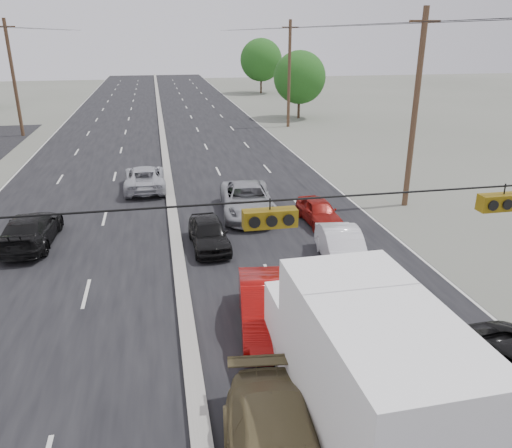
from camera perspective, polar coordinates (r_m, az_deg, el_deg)
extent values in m
cube|color=black|center=(39.69, -10.37, 7.87)|extent=(20.00, 160.00, 0.02)
cube|color=gray|center=(39.67, -10.38, 8.01)|extent=(0.50, 160.00, 0.20)
cylinder|color=#422D1E|center=(50.31, -25.95, 14.66)|extent=(0.30, 0.30, 10.00)
cube|color=#422D1E|center=(50.17, -26.76, 19.50)|extent=(1.60, 0.12, 0.12)
cylinder|color=#422D1E|center=(27.30, 17.70, 12.09)|extent=(0.30, 0.30, 10.00)
cube|color=#422D1E|center=(27.05, 18.76, 21.09)|extent=(1.60, 0.12, 0.12)
cylinder|color=#422D1E|center=(50.56, 3.81, 16.64)|extent=(0.30, 0.30, 10.00)
cube|color=#422D1E|center=(50.42, 3.94, 21.52)|extent=(1.60, 0.12, 0.12)
cylinder|color=black|center=(9.21, -7.53, 2.07)|extent=(25.00, 0.04, 0.04)
cube|color=#72590C|center=(9.53, 1.59, 0.67)|extent=(1.05, 0.30, 0.35)
cube|color=#72590C|center=(11.66, 26.34, 2.27)|extent=(1.05, 0.30, 0.35)
cylinder|color=#382619|center=(56.41, 4.90, 13.24)|extent=(0.28, 0.28, 2.52)
sphere|color=#235115|center=(56.08, 5.01, 16.36)|extent=(5.60, 5.60, 5.60)
cylinder|color=#382619|center=(80.76, 0.58, 15.75)|extent=(0.28, 0.28, 2.88)
sphere|color=#235115|center=(80.51, 0.59, 18.24)|extent=(6.40, 6.40, 6.40)
cube|color=black|center=(12.59, 11.00, -20.62)|extent=(2.59, 7.44, 0.26)
cube|color=white|center=(10.88, 13.46, -16.30)|extent=(2.75, 5.33, 2.95)
cube|color=white|center=(14.08, 6.91, -11.09)|extent=(2.58, 2.06, 1.90)
cylinder|color=black|center=(14.06, 2.70, -15.15)|extent=(0.34, 0.96, 0.95)
cylinder|color=black|center=(14.70, 11.31, -13.78)|extent=(0.34, 0.96, 0.95)
imported|color=#940A09|center=(15.76, 1.16, -9.56)|extent=(2.18, 4.75, 1.51)
imported|color=black|center=(21.68, -5.42, -1.08)|extent=(1.70, 3.92, 1.32)
imported|color=white|center=(20.27, 9.83, -2.77)|extent=(2.02, 4.44, 1.41)
imported|color=#929499|center=(25.53, -1.01, 2.73)|extent=(3.00, 5.76, 1.55)
imported|color=maroon|center=(24.55, 7.20, 1.41)|extent=(1.65, 3.67, 1.23)
imported|color=black|center=(23.97, -24.36, -0.61)|extent=(2.18, 4.97, 1.42)
imported|color=#B1B3B9|center=(30.55, -12.61, 5.16)|extent=(2.41, 5.10, 1.41)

